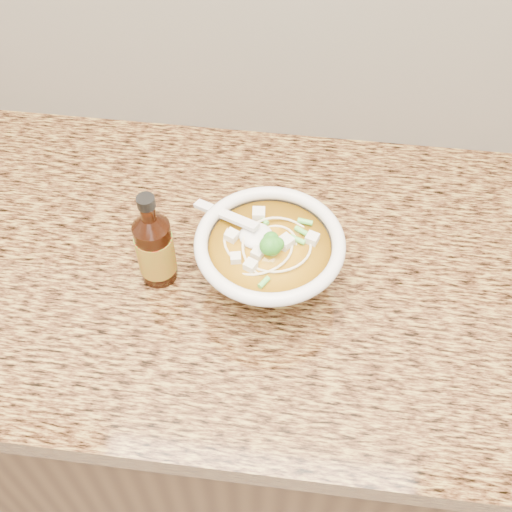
# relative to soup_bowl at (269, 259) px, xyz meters

# --- Properties ---
(cabinet) EXTENTS (4.00, 0.65, 0.86)m
(cabinet) POSITION_rel_soup_bowl_xyz_m (-0.05, 0.04, -0.52)
(cabinet) COLOR #301D0E
(cabinet) RESTS_ON ground
(counter_slab) EXTENTS (4.00, 0.68, 0.04)m
(counter_slab) POSITION_rel_soup_bowl_xyz_m (-0.05, 0.04, -0.07)
(counter_slab) COLOR #A1833B
(counter_slab) RESTS_ON cabinet
(soup_bowl) EXTENTS (0.23, 0.22, 0.12)m
(soup_bowl) POSITION_rel_soup_bowl_xyz_m (0.00, 0.00, 0.00)
(soup_bowl) COLOR silver
(soup_bowl) RESTS_ON counter_slab
(hot_sauce_bottle) EXTENTS (0.08, 0.08, 0.17)m
(hot_sauce_bottle) POSITION_rel_soup_bowl_xyz_m (-0.17, -0.01, 0.01)
(hot_sauce_bottle) COLOR #361307
(hot_sauce_bottle) RESTS_ON counter_slab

